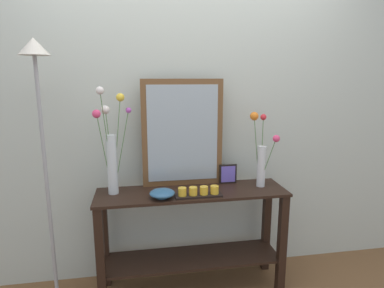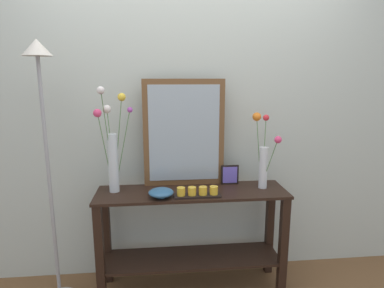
{
  "view_description": "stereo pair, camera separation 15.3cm",
  "coord_description": "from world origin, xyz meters",
  "px_view_note": "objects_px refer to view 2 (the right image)",
  "views": [
    {
      "loc": [
        -0.37,
        -2.14,
        1.56
      ],
      "look_at": [
        0.0,
        0.0,
        1.11
      ],
      "focal_mm": 30.31,
      "sensor_mm": 36.0,
      "label": 1
    },
    {
      "loc": [
        -0.22,
        -2.17,
        1.56
      ],
      "look_at": [
        0.0,
        0.0,
        1.11
      ],
      "focal_mm": 30.31,
      "sensor_mm": 36.0,
      "label": 2
    }
  ],
  "objects_px": {
    "candle_tray": "(197,192)",
    "tall_vase_left": "(112,148)",
    "vase_right": "(263,155)",
    "decorative_bowl": "(161,193)",
    "mirror_leaning": "(184,133)",
    "picture_frame_small": "(230,175)",
    "floor_lamp": "(45,134)",
    "console_table": "(192,229)"
  },
  "relations": [
    {
      "from": "candle_tray",
      "to": "tall_vase_left",
      "type": "bearing_deg",
      "value": 164.66
    },
    {
      "from": "tall_vase_left",
      "to": "vase_right",
      "type": "relative_size",
      "value": 1.35
    },
    {
      "from": "tall_vase_left",
      "to": "decorative_bowl",
      "type": "distance_m",
      "value": 0.45
    },
    {
      "from": "mirror_leaning",
      "to": "picture_frame_small",
      "type": "bearing_deg",
      "value": -4.94
    },
    {
      "from": "mirror_leaning",
      "to": "floor_lamp",
      "type": "height_order",
      "value": "floor_lamp"
    },
    {
      "from": "mirror_leaning",
      "to": "vase_right",
      "type": "xyz_separation_m",
      "value": [
        0.56,
        -0.12,
        -0.15
      ]
    },
    {
      "from": "console_table",
      "to": "candle_tray",
      "type": "xyz_separation_m",
      "value": [
        0.03,
        -0.11,
        0.32
      ]
    },
    {
      "from": "floor_lamp",
      "to": "console_table",
      "type": "bearing_deg",
      "value": 3.15
    },
    {
      "from": "tall_vase_left",
      "to": "mirror_leaning",
      "type": "bearing_deg",
      "value": 11.63
    },
    {
      "from": "decorative_bowl",
      "to": "floor_lamp",
      "type": "relative_size",
      "value": 0.09
    },
    {
      "from": "vase_right",
      "to": "decorative_bowl",
      "type": "relative_size",
      "value": 3.2
    },
    {
      "from": "mirror_leaning",
      "to": "vase_right",
      "type": "distance_m",
      "value": 0.59
    },
    {
      "from": "vase_right",
      "to": "candle_tray",
      "type": "xyz_separation_m",
      "value": [
        -0.49,
        -0.14,
        -0.21
      ]
    },
    {
      "from": "candle_tray",
      "to": "decorative_bowl",
      "type": "xyz_separation_m",
      "value": [
        -0.24,
        0.01,
        0.01
      ]
    },
    {
      "from": "tall_vase_left",
      "to": "vase_right",
      "type": "xyz_separation_m",
      "value": [
        1.07,
        -0.02,
        -0.07
      ]
    },
    {
      "from": "mirror_leaning",
      "to": "tall_vase_left",
      "type": "bearing_deg",
      "value": -168.37
    },
    {
      "from": "vase_right",
      "to": "floor_lamp",
      "type": "bearing_deg",
      "value": -176.84
    },
    {
      "from": "console_table",
      "to": "vase_right",
      "type": "height_order",
      "value": "vase_right"
    },
    {
      "from": "console_table",
      "to": "decorative_bowl",
      "type": "distance_m",
      "value": 0.4
    },
    {
      "from": "decorative_bowl",
      "to": "vase_right",
      "type": "bearing_deg",
      "value": 9.78
    },
    {
      "from": "console_table",
      "to": "tall_vase_left",
      "type": "relative_size",
      "value": 1.84
    },
    {
      "from": "vase_right",
      "to": "console_table",
      "type": "bearing_deg",
      "value": -176.81
    },
    {
      "from": "floor_lamp",
      "to": "mirror_leaning",
      "type": "bearing_deg",
      "value": 12.73
    },
    {
      "from": "candle_tray",
      "to": "vase_right",
      "type": "bearing_deg",
      "value": 15.56
    },
    {
      "from": "console_table",
      "to": "mirror_leaning",
      "type": "xyz_separation_m",
      "value": [
        -0.04,
        0.15,
        0.68
      ]
    },
    {
      "from": "tall_vase_left",
      "to": "floor_lamp",
      "type": "xyz_separation_m",
      "value": [
        -0.4,
        -0.1,
        0.13
      ]
    },
    {
      "from": "mirror_leaning",
      "to": "floor_lamp",
      "type": "relative_size",
      "value": 0.44
    },
    {
      "from": "floor_lamp",
      "to": "tall_vase_left",
      "type": "bearing_deg",
      "value": 14.08
    },
    {
      "from": "console_table",
      "to": "mirror_leaning",
      "type": "bearing_deg",
      "value": 105.74
    },
    {
      "from": "tall_vase_left",
      "to": "candle_tray",
      "type": "height_order",
      "value": "tall_vase_left"
    },
    {
      "from": "mirror_leaning",
      "to": "floor_lamp",
      "type": "bearing_deg",
      "value": -167.27
    },
    {
      "from": "mirror_leaning",
      "to": "decorative_bowl",
      "type": "relative_size",
      "value": 4.61
    },
    {
      "from": "mirror_leaning",
      "to": "tall_vase_left",
      "type": "height_order",
      "value": "mirror_leaning"
    },
    {
      "from": "picture_frame_small",
      "to": "decorative_bowl",
      "type": "xyz_separation_m",
      "value": [
        -0.52,
        -0.22,
        -0.04
      ]
    },
    {
      "from": "candle_tray",
      "to": "decorative_bowl",
      "type": "relative_size",
      "value": 1.88
    },
    {
      "from": "console_table",
      "to": "vase_right",
      "type": "distance_m",
      "value": 0.74
    },
    {
      "from": "vase_right",
      "to": "tall_vase_left",
      "type": "bearing_deg",
      "value": 178.95
    },
    {
      "from": "floor_lamp",
      "to": "picture_frame_small",
      "type": "bearing_deg",
      "value": 7.99
    },
    {
      "from": "console_table",
      "to": "candle_tray",
      "type": "distance_m",
      "value": 0.34
    },
    {
      "from": "vase_right",
      "to": "decorative_bowl",
      "type": "xyz_separation_m",
      "value": [
        -0.74,
        -0.13,
        -0.21
      ]
    },
    {
      "from": "mirror_leaning",
      "to": "tall_vase_left",
      "type": "xyz_separation_m",
      "value": [
        -0.5,
        -0.1,
        -0.08
      ]
    },
    {
      "from": "candle_tray",
      "to": "decorative_bowl",
      "type": "height_order",
      "value": "candle_tray"
    }
  ]
}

